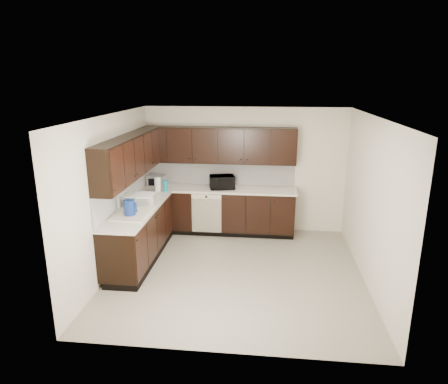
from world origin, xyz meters
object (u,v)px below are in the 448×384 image
object	(u,v)px
toaster_oven	(157,181)
storage_bin	(140,200)
microwave	(222,182)
sink	(133,217)
blue_pitcher	(130,208)

from	to	relation	value
toaster_oven	storage_bin	world-z (taller)	toaster_oven
microwave	toaster_oven	world-z (taller)	microwave
sink	blue_pitcher	bearing A→B (deg)	-89.25
sink	microwave	size ratio (longest dim) A/B	1.73
toaster_oven	sink	bearing A→B (deg)	-73.64
sink	blue_pitcher	xyz separation A→B (m)	(0.00, -0.11, 0.19)
sink	storage_bin	size ratio (longest dim) A/B	1.74
storage_bin	sink	bearing A→B (deg)	-87.77
toaster_oven	storage_bin	size ratio (longest dim) A/B	0.73
sink	storage_bin	world-z (taller)	sink
sink	storage_bin	distance (m)	0.48
sink	storage_bin	bearing A→B (deg)	92.23
sink	toaster_oven	bearing A→B (deg)	92.28
microwave	blue_pitcher	distance (m)	2.17
sink	toaster_oven	world-z (taller)	sink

